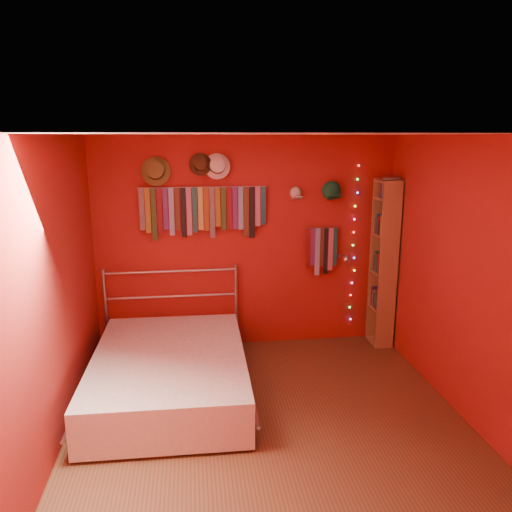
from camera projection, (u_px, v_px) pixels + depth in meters
name	position (u px, v px, depth m)	size (l,w,h in m)	color
ground	(269.00, 420.00, 4.48)	(3.50, 3.50, 0.00)	brown
back_wall	(246.00, 244.00, 5.87)	(3.50, 0.02, 2.50)	maroon
right_wall	(465.00, 279.00, 4.41)	(0.02, 3.50, 2.50)	maroon
left_wall	(53.00, 296.00, 3.96)	(0.02, 3.50, 2.50)	maroon
ceiling	(271.00, 134.00, 3.89)	(3.50, 3.50, 0.02)	white
tie_rack	(203.00, 209.00, 5.64)	(1.45, 0.03, 0.60)	#ADADB2
small_tie_rack	(322.00, 248.00, 5.94)	(0.40, 0.03, 0.58)	#ADADB2
fedora_olive	(156.00, 171.00, 5.44)	(0.32, 0.18, 0.32)	brown
fedora_brown	(200.00, 164.00, 5.50)	(0.25, 0.14, 0.25)	#422C17
fedora_white	(217.00, 166.00, 5.52)	(0.29, 0.16, 0.29)	white
cap_white	(296.00, 193.00, 5.75)	(0.16, 0.20, 0.16)	white
cap_green	(331.00, 191.00, 5.80)	(0.20, 0.25, 0.20)	#16663A
fairy_lights	(354.00, 245.00, 6.01)	(0.06, 0.02, 1.92)	#FF3333
reading_lamp	(345.00, 259.00, 5.81)	(0.08, 0.33, 0.10)	#ADADB2
bookshelf	(387.00, 263.00, 5.92)	(0.25, 0.34, 2.00)	#9F7E48
bed	(170.00, 372.00, 4.87)	(1.58, 2.13, 1.02)	#ADADB2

